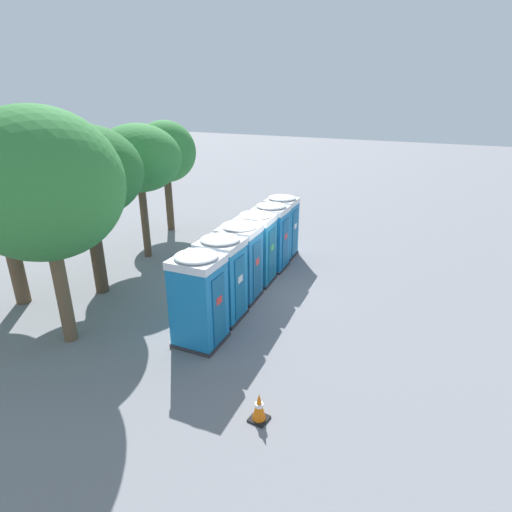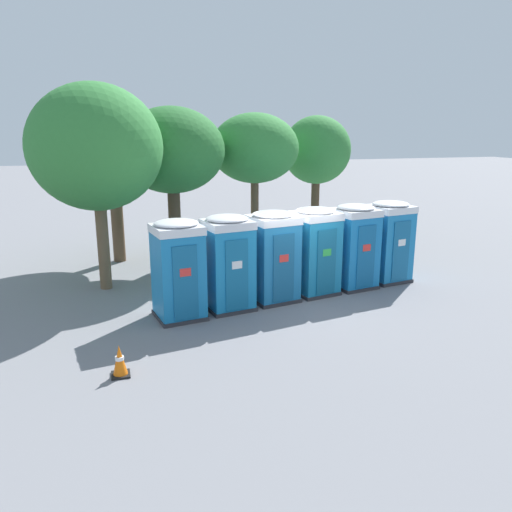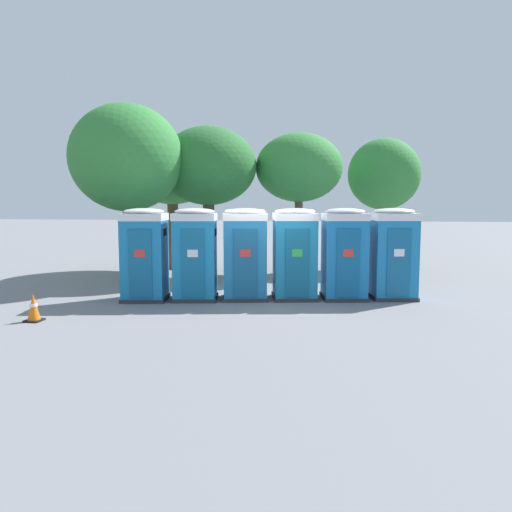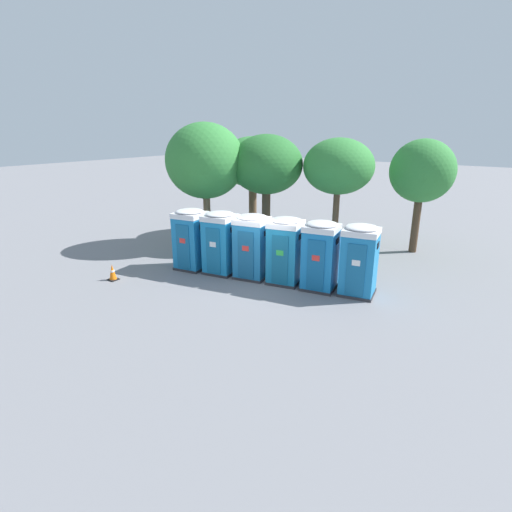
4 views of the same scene
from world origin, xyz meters
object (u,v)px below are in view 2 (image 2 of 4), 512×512
object	(u,v)px
portapotty_5	(388,241)
street_tree_3	(113,152)
street_tree_0	(96,148)
portapotty_0	(178,269)
portapotty_2	(273,256)
portapotty_4	(354,246)
street_tree_2	(255,149)
street_tree_1	(317,151)
portapotty_3	(315,250)
portapotty_1	(228,262)
traffic_cone	(120,361)
street_tree_4	(172,151)

from	to	relation	value
portapotty_5	street_tree_3	bearing A→B (deg)	148.47
street_tree_0	street_tree_3	xyz separation A→B (m)	(0.51, 3.22, -0.26)
portapotty_0	street_tree_3	distance (m)	6.92
portapotty_0	street_tree_0	distance (m)	4.56
portapotty_2	street_tree_3	distance (m)	7.43
portapotty_4	street_tree_2	bearing A→B (deg)	108.36
street_tree_0	street_tree_3	size ratio (longest dim) A/B	1.13
street_tree_0	street_tree_1	size ratio (longest dim) A/B	1.14
portapotty_3	street_tree_1	world-z (taller)	street_tree_1
portapotty_0	portapotty_4	size ratio (longest dim) A/B	1.00
street_tree_0	portapotty_2	bearing A→B (deg)	-28.90
portapotty_3	portapotty_5	bearing A→B (deg)	10.37
portapotty_3	portapotty_2	bearing A→B (deg)	-169.48
portapotty_1	street_tree_0	distance (m)	5.08
portapotty_5	street_tree_3	size ratio (longest dim) A/B	0.48
street_tree_1	traffic_cone	size ratio (longest dim) A/B	8.20
street_tree_3	street_tree_4	size ratio (longest dim) A/B	0.97
portapotty_5	traffic_cone	size ratio (longest dim) A/B	3.97
street_tree_3	portapotty_0	bearing A→B (deg)	-78.51
portapotty_3	portapotty_5	xyz separation A→B (m)	(2.72, 0.50, -0.00)
street_tree_3	traffic_cone	bearing A→B (deg)	-91.90
portapotty_4	street_tree_3	bearing A→B (deg)	142.00
street_tree_4	street_tree_1	bearing A→B (deg)	24.86
portapotty_2	traffic_cone	world-z (taller)	portapotty_2
street_tree_0	street_tree_4	distance (m)	2.95
portapotty_4	street_tree_4	distance (m)	6.70
portapotty_4	street_tree_4	world-z (taller)	street_tree_4
portapotty_3	street_tree_3	world-z (taller)	street_tree_3
street_tree_1	portapotty_3	bearing A→B (deg)	-113.35
portapotty_0	portapotty_4	bearing A→B (deg)	10.73
street_tree_2	street_tree_4	bearing A→B (deg)	-159.72
portapotty_3	portapotty_5	world-z (taller)	same
portapotty_3	street_tree_3	bearing A→B (deg)	134.45
portapotty_5	street_tree_2	size ratio (longest dim) A/B	0.48
portapotty_2	portapotty_3	distance (m)	1.38
portapotty_1	street_tree_4	xyz separation A→B (m)	(-0.77, 4.50, 2.69)
street_tree_2	street_tree_4	world-z (taller)	street_tree_4
portapotty_4	traffic_cone	xyz separation A→B (m)	(-7.01, -3.83, -0.97)
portapotty_0	portapotty_1	world-z (taller)	same
portapotty_3	portapotty_5	distance (m)	2.76
street_tree_2	traffic_cone	xyz separation A→B (m)	(-5.37, -8.78, -3.66)
portapotty_0	traffic_cone	xyz separation A→B (m)	(-1.58, -2.80, -0.97)
street_tree_3	street_tree_4	world-z (taller)	street_tree_4
portapotty_5	street_tree_1	bearing A→B (deg)	87.45
portapotty_1	portapotty_2	world-z (taller)	same
portapotty_4	portapotty_5	world-z (taller)	same
street_tree_3	street_tree_4	xyz separation A→B (m)	(1.86, -1.48, 0.06)
portapotty_0	street_tree_4	xyz separation A→B (m)	(0.59, 4.79, 2.69)
portapotty_1	street_tree_4	size ratio (longest dim) A/B	0.47
portapotty_5	street_tree_4	xyz separation A→B (m)	(-6.20, 3.46, 2.69)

